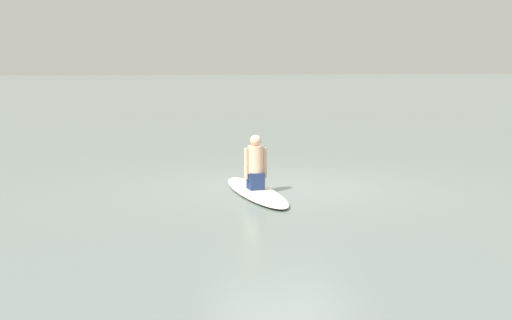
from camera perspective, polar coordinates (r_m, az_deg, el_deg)
The scene contains 3 objects.
ground_plane at distance 12.09m, azimuth 2.35°, elevation -2.32°, with size 400.00×400.00×0.00m, color slate.
surfboard at distance 11.49m, azimuth -0.03°, elevation -2.63°, with size 3.04×0.65×0.08m, color silver.
person_paddler at distance 11.42m, azimuth -0.03°, elevation -0.39°, with size 0.40×0.32×0.91m.
Camera 1 is at (4.48, 11.03, 2.10)m, focal length 48.06 mm.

